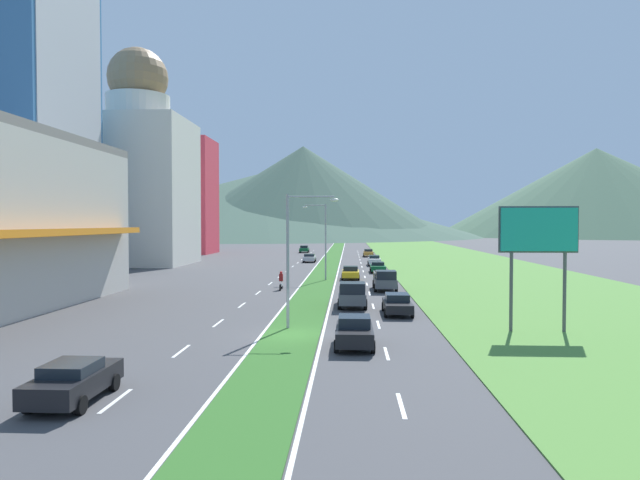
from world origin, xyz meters
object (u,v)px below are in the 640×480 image
object	(u,v)px
car_2	(374,260)
car_3	(397,304)
street_lamp_mid	(323,236)
car_6	(354,332)
car_0	(378,267)
car_4	(368,253)
street_lamp_near	(294,250)
car_1	(74,380)
motorcycle_rider	(281,282)
car_7	(351,273)
pickup_truck_0	(385,280)
car_5	(304,249)
billboard_roadside	(539,237)
car_8	(309,258)
pickup_truck_1	(352,294)

from	to	relation	value
car_2	car_3	world-z (taller)	car_2
street_lamp_mid	car_6	xyz separation A→B (m)	(3.23, -33.87, -4.13)
car_6	car_0	bearing A→B (deg)	175.63
car_4	car_2	bearing A→B (deg)	0.37
street_lamp_near	street_lamp_mid	xyz separation A→B (m)	(0.35, 29.00, 0.17)
car_1	motorcycle_rider	distance (m)	34.31
car_7	pickup_truck_0	distance (m)	11.09
street_lamp_near	car_5	distance (m)	89.18
car_0	billboard_roadside	bearing A→B (deg)	10.40
car_0	car_5	world-z (taller)	car_5
car_2	car_8	world-z (taller)	car_2
street_lamp_near	car_2	world-z (taller)	street_lamp_near
car_2	motorcycle_rider	bearing A→B (deg)	-17.90
car_1	car_7	xyz separation A→B (m)	(9.96, 44.74, -0.01)
car_8	pickup_truck_1	xyz separation A→B (m)	(6.81, -49.43, 0.27)
street_lamp_near	motorcycle_rider	distance (m)	20.54
car_0	car_8	xyz separation A→B (m)	(-10.25, 18.94, -0.00)
car_6	pickup_truck_1	bearing A→B (deg)	-179.85
car_6	car_8	size ratio (longest dim) A/B	0.96
car_5	car_8	distance (m)	30.46
car_7	car_6	bearing A→B (deg)	0.24
motorcycle_rider	car_4	bearing A→B (deg)	-10.54
car_8	car_4	bearing A→B (deg)	-32.87
billboard_roadside	car_3	size ratio (longest dim) A/B	1.61
car_4	pickup_truck_0	size ratio (longest dim) A/B	0.82
car_1	pickup_truck_0	bearing A→B (deg)	-21.16
street_lamp_near	car_2	bearing A→B (deg)	82.24
car_1	car_5	xyz separation A→B (m)	(-0.04, 103.12, 0.01)
car_2	pickup_truck_0	xyz separation A→B (m)	(-0.36, -31.82, 0.19)
billboard_roadside	car_1	world-z (taller)	billboard_roadside
car_4	motorcycle_rider	bearing A→B (deg)	-10.54
car_1	street_lamp_mid	bearing A→B (deg)	-9.04
car_2	car_4	bearing A→B (deg)	-179.63
car_0	car_1	xyz separation A→B (m)	(-13.51, -53.90, 0.05)
billboard_roadside	motorcycle_rider	distance (m)	27.22
car_7	car_4	bearing A→B (deg)	175.48
billboard_roadside	car_1	xyz separation A→B (m)	(-20.85, -13.91, -4.82)
car_6	car_5	bearing A→B (deg)	-173.82
car_1	car_4	xyz separation A→B (m)	(13.43, 88.58, -0.02)
pickup_truck_0	car_4	bearing A→B (deg)	179.78
billboard_roadside	motorcycle_rider	xyz separation A→B (m)	(-17.55, 20.23, -4.84)
car_0	car_4	world-z (taller)	car_4
car_5	car_7	world-z (taller)	car_5
street_lamp_mid	car_3	size ratio (longest dim) A/B	1.86
street_lamp_near	pickup_truck_1	world-z (taller)	street_lamp_near
car_3	pickup_truck_0	bearing A→B (deg)	179.95
car_5	pickup_truck_1	xyz separation A→B (m)	(10.11, -79.70, 0.20)
car_4	car_7	xyz separation A→B (m)	(-3.46, -43.83, 0.01)
car_6	motorcycle_rider	world-z (taller)	motorcycle_rider
motorcycle_rider	car_2	bearing A→B (deg)	-17.90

